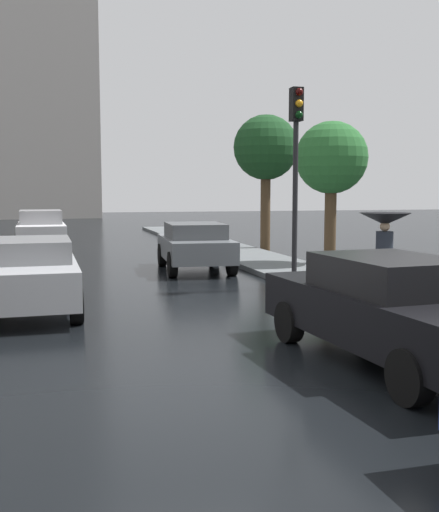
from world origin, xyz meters
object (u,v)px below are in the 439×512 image
(traffic_light, at_px, (296,149))
(street_tree_mid, at_px, (266,149))
(car_silver_far_ahead, at_px, (30,273))
(car_black_far_lane, at_px, (390,309))
(street_tree_far, at_px, (331,160))
(car_grey_near_kerb, at_px, (195,245))
(car_white_behind_camera, at_px, (41,228))
(pedestrian_with_umbrella_near, at_px, (385,229))

(traffic_light, relative_size, street_tree_mid, 0.87)
(car_silver_far_ahead, relative_size, street_tree_mid, 0.81)
(street_tree_mid, bearing_deg, traffic_light, -105.37)
(car_silver_far_ahead, distance_m, car_black_far_lane, 6.78)
(street_tree_mid, xyz_separation_m, street_tree_far, (0.17, -5.22, -0.63))
(car_grey_near_kerb, distance_m, car_silver_far_ahead, 6.67)
(car_white_behind_camera, xyz_separation_m, street_tree_mid, (8.19, -3.34, 3.02))
(car_silver_far_ahead, xyz_separation_m, pedestrian_with_umbrella_near, (6.87, -1.00, 0.78))
(car_white_behind_camera, relative_size, pedestrian_with_umbrella_near, 2.50)
(traffic_light, bearing_deg, pedestrian_with_umbrella_near, -64.82)
(car_white_behind_camera, bearing_deg, street_tree_mid, 156.63)
(car_black_far_lane, height_order, pedestrian_with_umbrella_near, pedestrian_with_umbrella_near)
(car_white_behind_camera, relative_size, street_tree_mid, 0.83)
(car_grey_near_kerb, distance_m, car_black_far_lane, 10.00)
(car_grey_near_kerb, relative_size, traffic_light, 0.88)
(pedestrian_with_umbrella_near, height_order, street_tree_mid, street_tree_mid)
(car_black_far_lane, bearing_deg, car_grey_near_kerb, 87.89)
(street_tree_mid, height_order, street_tree_far, street_tree_mid)
(traffic_light, height_order, street_tree_far, traffic_light)
(car_silver_far_ahead, bearing_deg, car_white_behind_camera, -90.71)
(car_white_behind_camera, height_order, street_tree_far, street_tree_far)
(car_grey_near_kerb, bearing_deg, street_tree_far, -0.63)
(car_silver_far_ahead, relative_size, car_white_behind_camera, 0.97)
(car_silver_far_ahead, height_order, pedestrian_with_umbrella_near, pedestrian_with_umbrella_near)
(pedestrian_with_umbrella_near, bearing_deg, street_tree_mid, -96.80)
(car_silver_far_ahead, height_order, car_black_far_lane, car_black_far_lane)
(street_tree_mid, bearing_deg, car_white_behind_camera, 157.82)
(traffic_light, height_order, street_tree_mid, street_tree_mid)
(car_grey_near_kerb, distance_m, pedestrian_with_umbrella_near, 6.60)
(car_black_far_lane, distance_m, street_tree_mid, 15.62)
(car_black_far_lane, bearing_deg, car_silver_far_ahead, 129.51)
(traffic_light, bearing_deg, street_tree_far, 53.81)
(car_silver_far_ahead, xyz_separation_m, traffic_light, (5.84, 1.20, 2.49))
(street_tree_mid, relative_size, street_tree_far, 1.18)
(car_grey_near_kerb, distance_m, traffic_light, 4.82)
(car_grey_near_kerb, xyz_separation_m, car_silver_far_ahead, (-4.36, -5.05, -0.01))
(car_black_far_lane, xyz_separation_m, street_tree_mid, (3.59, 14.88, 3.09))
(car_silver_far_ahead, xyz_separation_m, car_black_far_lane, (4.65, -4.94, 0.00))
(car_white_behind_camera, distance_m, street_tree_far, 12.21)
(car_silver_far_ahead, distance_m, traffic_light, 6.46)
(traffic_light, distance_m, street_tree_mid, 9.09)
(car_black_far_lane, relative_size, street_tree_far, 1.05)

